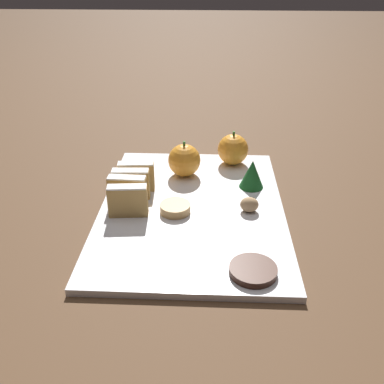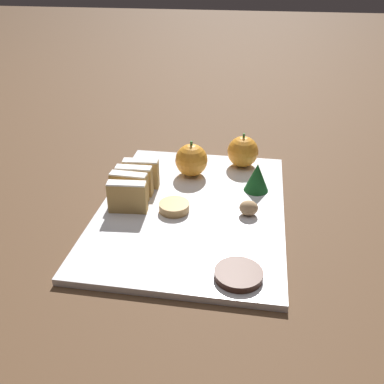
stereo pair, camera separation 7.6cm
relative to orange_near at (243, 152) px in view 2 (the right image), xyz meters
name	(u,v)px [view 2 (the right image)]	position (x,y,z in m)	size (l,w,h in m)	color
ground_plane	(192,212)	(-0.08, -0.18, -0.05)	(6.00, 6.00, 0.00)	#513823
serving_platter	(192,209)	(-0.08, -0.18, -0.04)	(0.33, 0.46, 0.01)	white
stollen_slice_front	(127,197)	(-0.19, -0.22, 0.00)	(0.07, 0.03, 0.06)	tan
stollen_slice_second	(129,188)	(-0.20, -0.19, 0.00)	(0.07, 0.02, 0.06)	tan
stollen_slice_third	(134,181)	(-0.19, -0.16, 0.00)	(0.07, 0.02, 0.06)	tan
stollen_slice_fourth	(141,173)	(-0.19, -0.13, 0.00)	(0.07, 0.03, 0.06)	tan
orange_near	(243,152)	(0.00, 0.00, 0.00)	(0.07, 0.07, 0.07)	orange
orange_far	(191,160)	(-0.10, -0.06, 0.00)	(0.07, 0.07, 0.07)	orange
walnut	(249,208)	(0.02, -0.20, -0.02)	(0.03, 0.03, 0.03)	tan
chocolate_cookie	(238,274)	(0.02, -0.37, -0.03)	(0.07, 0.07, 0.01)	#381E14
gingerbread_cookie	(174,207)	(-0.11, -0.20, -0.03)	(0.05, 0.05, 0.02)	tan
evergreen_sprig	(257,177)	(0.03, -0.11, 0.00)	(0.05, 0.05, 0.06)	#195623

